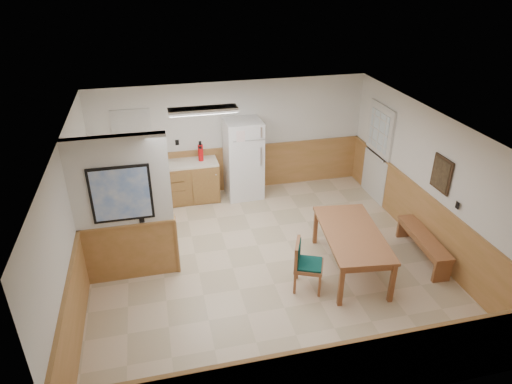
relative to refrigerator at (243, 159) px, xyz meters
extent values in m
plane|color=beige|center=(-0.17, -2.63, -0.88)|extent=(6.00, 6.00, 0.00)
cube|color=white|center=(-0.17, -2.63, 1.62)|extent=(6.00, 6.00, 0.02)
cube|color=silver|center=(-0.17, 0.37, 0.37)|extent=(6.00, 0.02, 2.50)
cube|color=silver|center=(2.83, -2.63, 0.37)|extent=(0.02, 6.00, 2.50)
cube|color=silver|center=(-3.17, -2.63, 0.37)|extent=(0.02, 6.00, 2.50)
cube|color=#B07846|center=(-0.17, 0.35, -0.38)|extent=(6.00, 0.04, 1.00)
cube|color=#B07846|center=(2.81, -2.63, -0.38)|extent=(0.04, 6.00, 1.00)
cube|color=#B07846|center=(-3.15, -2.63, -0.38)|extent=(0.04, 6.00, 1.00)
cube|color=silver|center=(-2.42, -2.43, 0.87)|extent=(1.50, 0.15, 1.50)
cube|color=#B07846|center=(-2.42, -2.43, -0.38)|extent=(1.50, 0.17, 1.00)
cube|color=black|center=(-2.42, -2.52, 0.72)|extent=(0.92, 0.03, 0.92)
cube|color=white|center=(-2.42, -2.54, 0.72)|extent=(0.84, 0.01, 0.84)
cube|color=olive|center=(-1.27, 0.05, -0.45)|extent=(1.40, 0.60, 0.86)
cube|color=olive|center=(-2.74, 0.05, -0.45)|extent=(0.06, 0.60, 0.86)
cube|color=olive|center=(-2.00, 0.05, -0.45)|extent=(0.06, 0.60, 0.86)
cube|color=beige|center=(-1.67, 0.05, 0.00)|extent=(2.20, 0.60, 0.04)
cube|color=beige|center=(-1.67, 0.35, 0.07)|extent=(2.20, 0.02, 0.10)
cube|color=silver|center=(2.80, -0.73, 0.15)|extent=(0.05, 1.02, 2.15)
cube|color=silver|center=(2.79, -0.73, 0.15)|extent=(0.04, 0.90, 2.05)
cube|color=silver|center=(2.76, -0.73, 0.67)|extent=(0.02, 0.76, 0.80)
cube|color=silver|center=(-2.27, 0.35, 0.67)|extent=(0.80, 0.03, 1.00)
cube|color=silver|center=(-2.27, 0.34, 0.67)|extent=(0.70, 0.01, 0.90)
cube|color=#332214|center=(2.80, -2.93, 0.67)|extent=(0.03, 0.50, 0.60)
cube|color=black|center=(2.78, -2.93, 0.67)|extent=(0.01, 0.42, 0.52)
cube|color=silver|center=(-0.97, -1.33, 1.57)|extent=(1.20, 0.30, 0.08)
cube|color=white|center=(-0.97, -1.33, 1.53)|extent=(1.15, 0.25, 0.01)
cube|color=white|center=(0.00, 0.00, 0.00)|extent=(0.80, 0.73, 1.75)
cube|color=silver|center=(0.31, -0.36, 0.72)|extent=(0.03, 0.02, 0.23)
cube|color=silver|center=(0.31, -0.36, 0.17)|extent=(0.03, 0.02, 0.41)
cube|color=#965837|center=(1.18, -3.12, -0.15)|extent=(1.15, 1.95, 0.05)
cube|color=#965837|center=(1.18, -3.12, -0.23)|extent=(1.04, 1.84, 0.10)
cube|color=#965837|center=(0.67, -3.93, -0.53)|extent=(0.08, 0.08, 0.70)
cube|color=#965837|center=(0.89, -2.21, -0.53)|extent=(0.08, 0.08, 0.70)
cube|color=#965837|center=(1.47, -4.03, -0.53)|extent=(0.08, 0.08, 0.70)
cube|color=#965837|center=(1.69, -2.31, -0.53)|extent=(0.08, 0.08, 0.70)
cube|color=#965837|center=(2.59, -3.09, -0.45)|extent=(0.44, 1.50, 0.05)
cube|color=#965837|center=(2.59, -3.78, -0.68)|extent=(0.31, 0.08, 0.40)
cube|color=#965837|center=(2.59, -2.40, -0.68)|extent=(0.31, 0.08, 0.40)
cube|color=#965837|center=(0.33, -3.41, -0.46)|extent=(0.59, 0.59, 0.06)
cube|color=#0D4139|center=(0.33, -3.41, -0.41)|extent=(0.54, 0.54, 0.03)
cube|color=#965837|center=(0.16, -3.33, -0.23)|extent=(0.22, 0.43, 0.40)
cube|color=#0D4139|center=(-0.02, -3.25, -0.23)|extent=(0.17, 0.36, 0.34)
cube|color=#965837|center=(0.08, -3.51, -0.68)|extent=(0.05, 0.05, 0.39)
cube|color=#965837|center=(0.23, -3.15, -0.68)|extent=(0.05, 0.05, 0.39)
cube|color=#965837|center=(0.43, -3.66, -0.68)|extent=(0.05, 0.05, 0.39)
cube|color=#965837|center=(0.59, -3.31, -0.68)|extent=(0.05, 0.05, 0.39)
cylinder|color=red|center=(-0.91, 0.08, 0.20)|extent=(0.13, 0.13, 0.36)
cylinder|color=black|center=(-0.91, 0.08, 0.42)|extent=(0.06, 0.06, 0.08)
cylinder|color=#17832C|center=(-2.26, 0.04, 0.14)|extent=(0.09, 0.09, 0.24)
camera|label=1|loc=(-1.85, -8.95, 3.94)|focal=32.00mm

